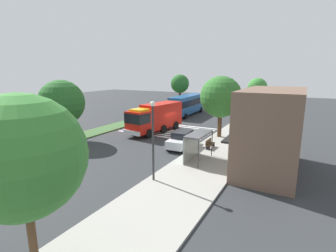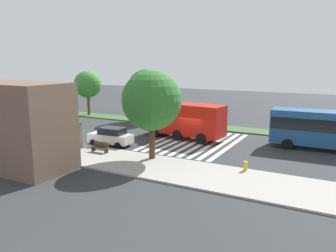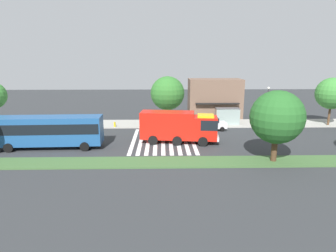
{
  "view_description": "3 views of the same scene",
  "coord_description": "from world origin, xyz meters",
  "px_view_note": "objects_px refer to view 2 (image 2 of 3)",
  "views": [
    {
      "loc": [
        29.41,
        16.05,
        7.85
      ],
      "look_at": [
        1.8,
        1.12,
        1.11
      ],
      "focal_mm": 27.16,
      "sensor_mm": 36.0,
      "label": 1
    },
    {
      "loc": [
        -13.63,
        30.28,
        8.09
      ],
      "look_at": [
        2.02,
        1.28,
        1.65
      ],
      "focal_mm": 35.8,
      "sensor_mm": 36.0,
      "label": 2
    },
    {
      "loc": [
        -0.6,
        -34.01,
        9.81
      ],
      "look_at": [
        0.17,
        0.48,
        1.71
      ],
      "focal_mm": 30.72,
      "sensor_mm": 36.0,
      "label": 3
    }
  ],
  "objects_px": {
    "median_tree_center": "(88,84)",
    "fire_hydrant": "(245,166)",
    "street_lamp": "(33,106)",
    "sidewalk_tree_west": "(152,101)",
    "median_tree_west": "(146,88)",
    "parked_car_mid": "(111,136)",
    "bus_stop_shelter": "(66,128)",
    "fire_truck": "(182,119)",
    "bench_near_shelter": "(100,147)"
  },
  "relations": [
    {
      "from": "fire_truck",
      "to": "bench_near_shelter",
      "type": "relative_size",
      "value": 5.88
    },
    {
      "from": "sidewalk_tree_west",
      "to": "fire_hydrant",
      "type": "distance_m",
      "value": 8.9
    },
    {
      "from": "parked_car_mid",
      "to": "median_tree_west",
      "type": "distance_m",
      "value": 14.01
    },
    {
      "from": "bus_stop_shelter",
      "to": "fire_hydrant",
      "type": "bearing_deg",
      "value": -176.35
    },
    {
      "from": "fire_truck",
      "to": "median_tree_center",
      "type": "distance_m",
      "value": 20.22
    },
    {
      "from": "median_tree_center",
      "to": "fire_hydrant",
      "type": "xyz_separation_m",
      "value": [
        -27.87,
        14.65,
        -4.16
      ]
    },
    {
      "from": "median_tree_west",
      "to": "bench_near_shelter",
      "type": "bearing_deg",
      "value": 107.52
    },
    {
      "from": "parked_car_mid",
      "to": "median_tree_west",
      "type": "height_order",
      "value": "median_tree_west"
    },
    {
      "from": "bench_near_shelter",
      "to": "median_tree_center",
      "type": "distance_m",
      "value": 22.19
    },
    {
      "from": "sidewalk_tree_west",
      "to": "median_tree_west",
      "type": "relative_size",
      "value": 1.06
    },
    {
      "from": "street_lamp",
      "to": "median_tree_west",
      "type": "distance_m",
      "value": 15.45
    },
    {
      "from": "bus_stop_shelter",
      "to": "bench_near_shelter",
      "type": "xyz_separation_m",
      "value": [
        -4.0,
        -0.01,
        -1.3
      ]
    },
    {
      "from": "fire_hydrant",
      "to": "median_tree_west",
      "type": "bearing_deg",
      "value": -39.64
    },
    {
      "from": "fire_truck",
      "to": "parked_car_mid",
      "type": "distance_m",
      "value": 7.74
    },
    {
      "from": "parked_car_mid",
      "to": "bench_near_shelter",
      "type": "bearing_deg",
      "value": 105.84
    },
    {
      "from": "fire_truck",
      "to": "bench_near_shelter",
      "type": "distance_m",
      "value": 9.7
    },
    {
      "from": "bus_stop_shelter",
      "to": "sidewalk_tree_west",
      "type": "relative_size",
      "value": 0.48
    },
    {
      "from": "parked_car_mid",
      "to": "bus_stop_shelter",
      "type": "height_order",
      "value": "bus_stop_shelter"
    },
    {
      "from": "parked_car_mid",
      "to": "fire_hydrant",
      "type": "relative_size",
      "value": 6.25
    },
    {
      "from": "fire_hydrant",
      "to": "bus_stop_shelter",
      "type": "bearing_deg",
      "value": 3.65
    },
    {
      "from": "median_tree_west",
      "to": "fire_hydrant",
      "type": "bearing_deg",
      "value": 140.36
    },
    {
      "from": "fire_truck",
      "to": "fire_hydrant",
      "type": "relative_size",
      "value": 13.44
    },
    {
      "from": "sidewalk_tree_west",
      "to": "median_tree_center",
      "type": "relative_size",
      "value": 1.11
    },
    {
      "from": "parked_car_mid",
      "to": "median_tree_center",
      "type": "distance_m",
      "value": 19.57
    },
    {
      "from": "median_tree_center",
      "to": "fire_hydrant",
      "type": "relative_size",
      "value": 9.33
    },
    {
      "from": "parked_car_mid",
      "to": "sidewalk_tree_west",
      "type": "bearing_deg",
      "value": 156.55
    },
    {
      "from": "street_lamp",
      "to": "median_tree_center",
      "type": "bearing_deg",
      "value": -68.96
    },
    {
      "from": "fire_truck",
      "to": "bus_stop_shelter",
      "type": "distance_m",
      "value": 11.73
    },
    {
      "from": "median_tree_center",
      "to": "street_lamp",
      "type": "bearing_deg",
      "value": 111.04
    },
    {
      "from": "bus_stop_shelter",
      "to": "median_tree_center",
      "type": "height_order",
      "value": "median_tree_center"
    },
    {
      "from": "median_tree_west",
      "to": "fire_hydrant",
      "type": "distance_m",
      "value": 23.3
    },
    {
      "from": "bus_stop_shelter",
      "to": "median_tree_west",
      "type": "xyz_separation_m",
      "value": [
        0.96,
        -15.72,
        2.56
      ]
    },
    {
      "from": "parked_car_mid",
      "to": "bench_near_shelter",
      "type": "relative_size",
      "value": 2.73
    },
    {
      "from": "fire_truck",
      "to": "bus_stop_shelter",
      "type": "xyz_separation_m",
      "value": [
        7.69,
        8.86,
        -0.18
      ]
    },
    {
      "from": "parked_car_mid",
      "to": "median_tree_center",
      "type": "relative_size",
      "value": 0.67
    },
    {
      "from": "fire_truck",
      "to": "median_tree_west",
      "type": "distance_m",
      "value": 11.29
    },
    {
      "from": "sidewalk_tree_west",
      "to": "median_tree_west",
      "type": "xyz_separation_m",
      "value": [
        9.98,
        -15.15,
        -0.48
      ]
    },
    {
      "from": "fire_truck",
      "to": "fire_hydrant",
      "type": "height_order",
      "value": "fire_truck"
    },
    {
      "from": "sidewalk_tree_west",
      "to": "median_tree_center",
      "type": "distance_m",
      "value": 25.23
    },
    {
      "from": "fire_hydrant",
      "to": "parked_car_mid",
      "type": "bearing_deg",
      "value": -7.1
    },
    {
      "from": "street_lamp",
      "to": "median_tree_center",
      "type": "xyz_separation_m",
      "value": [
        5.67,
        -14.75,
        1.09
      ]
    },
    {
      "from": "bench_near_shelter",
      "to": "median_tree_west",
      "type": "relative_size",
      "value": 0.23
    },
    {
      "from": "street_lamp",
      "to": "fire_hydrant",
      "type": "distance_m",
      "value": 22.41
    },
    {
      "from": "street_lamp",
      "to": "fire_hydrant",
      "type": "height_order",
      "value": "street_lamp"
    },
    {
      "from": "bench_near_shelter",
      "to": "sidewalk_tree_west",
      "type": "height_order",
      "value": "sidewalk_tree_west"
    },
    {
      "from": "street_lamp",
      "to": "fire_hydrant",
      "type": "relative_size",
      "value": 8.19
    },
    {
      "from": "median_tree_center",
      "to": "bench_near_shelter",
      "type": "bearing_deg",
      "value": 133.97
    },
    {
      "from": "sidewalk_tree_west",
      "to": "median_tree_west",
      "type": "distance_m",
      "value": 18.15
    },
    {
      "from": "fire_truck",
      "to": "parked_car_mid",
      "type": "xyz_separation_m",
      "value": [
        4.65,
        6.09,
        -1.15
      ]
    },
    {
      "from": "street_lamp",
      "to": "sidewalk_tree_west",
      "type": "xyz_separation_m",
      "value": [
        -14.5,
        0.4,
        1.37
      ]
    }
  ]
}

